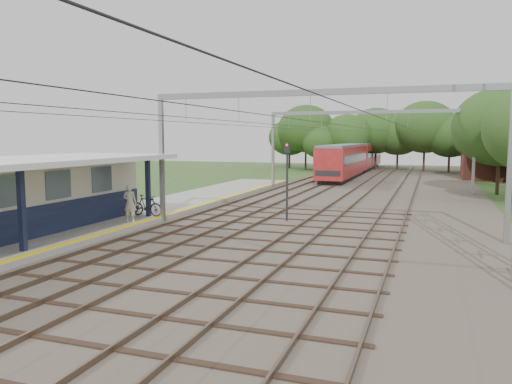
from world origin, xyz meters
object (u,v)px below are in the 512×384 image
at_px(bicycle, 147,205).
at_px(person, 130,203).
at_px(signal_post, 287,172).
at_px(train, 356,157).

bearing_deg(bicycle, person, -169.60).
bearing_deg(signal_post, person, -138.66).
bearing_deg(person, train, -104.41).
height_order(person, signal_post, signal_post).
bearing_deg(bicycle, signal_post, -68.51).
relative_size(bicycle, train, 0.05).
bearing_deg(person, bicycle, -89.71).
distance_m(person, bicycle, 2.05).
height_order(bicycle, signal_post, signal_post).
height_order(person, bicycle, person).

